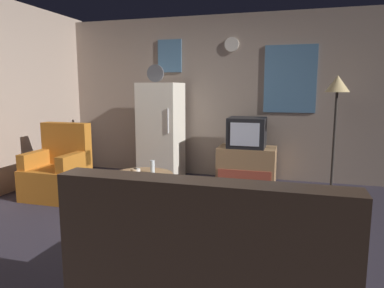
{
  "coord_description": "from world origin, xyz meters",
  "views": [
    {
      "loc": [
        1.22,
        -3.21,
        1.43
      ],
      "look_at": [
        0.04,
        0.9,
        0.75
      ],
      "focal_mm": 33.35,
      "sensor_mm": 36.0,
      "label": 1
    }
  ],
  "objects_px": {
    "crt_tv": "(247,132)",
    "couch": "(209,264)",
    "book_stack": "(286,188)",
    "fridge": "(161,131)",
    "armchair": "(58,171)",
    "remote_control": "(138,175)",
    "tv_stand": "(247,165)",
    "wine_glass": "(152,167)",
    "coffee_table": "(142,193)",
    "standing_lamp": "(337,93)",
    "mug_ceramic_tan": "(134,173)",
    "mug_ceramic_white": "(137,172)"
  },
  "relations": [
    {
      "from": "tv_stand",
      "to": "remote_control",
      "type": "xyz_separation_m",
      "value": [
        -1.01,
        -1.64,
        0.18
      ]
    },
    {
      "from": "mug_ceramic_tan",
      "to": "standing_lamp",
      "type": "bearing_deg",
      "value": 35.21
    },
    {
      "from": "remote_control",
      "to": "coffee_table",
      "type": "bearing_deg",
      "value": 94.7
    },
    {
      "from": "wine_glass",
      "to": "remote_control",
      "type": "xyz_separation_m",
      "value": [
        -0.1,
        -0.17,
        -0.06
      ]
    },
    {
      "from": "remote_control",
      "to": "book_stack",
      "type": "height_order",
      "value": "remote_control"
    },
    {
      "from": "mug_ceramic_tan",
      "to": "couch",
      "type": "height_order",
      "value": "couch"
    },
    {
      "from": "coffee_table",
      "to": "crt_tv",
      "type": "bearing_deg",
      "value": 57.31
    },
    {
      "from": "tv_stand",
      "to": "couch",
      "type": "bearing_deg",
      "value": -86.89
    },
    {
      "from": "wine_glass",
      "to": "tv_stand",
      "type": "bearing_deg",
      "value": 58.38
    },
    {
      "from": "crt_tv",
      "to": "couch",
      "type": "distance_m",
      "value": 3.19
    },
    {
      "from": "fridge",
      "to": "standing_lamp",
      "type": "distance_m",
      "value": 2.58
    },
    {
      "from": "remote_control",
      "to": "couch",
      "type": "xyz_separation_m",
      "value": [
        1.18,
        -1.51,
        -0.14
      ]
    },
    {
      "from": "wine_glass",
      "to": "armchair",
      "type": "height_order",
      "value": "armchair"
    },
    {
      "from": "tv_stand",
      "to": "mug_ceramic_tan",
      "type": "distance_m",
      "value": 1.99
    },
    {
      "from": "armchair",
      "to": "standing_lamp",
      "type": "bearing_deg",
      "value": 18.74
    },
    {
      "from": "fridge",
      "to": "book_stack",
      "type": "xyz_separation_m",
      "value": [
        1.91,
        -0.12,
        -0.72
      ]
    },
    {
      "from": "mug_ceramic_tan",
      "to": "remote_control",
      "type": "distance_m",
      "value": 0.07
    },
    {
      "from": "crt_tv",
      "to": "book_stack",
      "type": "relative_size",
      "value": 2.49
    },
    {
      "from": "coffee_table",
      "to": "mug_ceramic_white",
      "type": "xyz_separation_m",
      "value": [
        -0.01,
        -0.12,
        0.27
      ]
    },
    {
      "from": "crt_tv",
      "to": "remote_control",
      "type": "distance_m",
      "value": 1.95
    },
    {
      "from": "mug_ceramic_white",
      "to": "book_stack",
      "type": "relative_size",
      "value": 0.41
    },
    {
      "from": "standing_lamp",
      "to": "couch",
      "type": "height_order",
      "value": "standing_lamp"
    },
    {
      "from": "wine_glass",
      "to": "mug_ceramic_white",
      "type": "distance_m",
      "value": 0.23
    },
    {
      "from": "mug_ceramic_white",
      "to": "mug_ceramic_tan",
      "type": "bearing_deg",
      "value": -138.02
    },
    {
      "from": "crt_tv",
      "to": "wine_glass",
      "type": "distance_m",
      "value": 1.74
    },
    {
      "from": "tv_stand",
      "to": "book_stack",
      "type": "bearing_deg",
      "value": -18.11
    },
    {
      "from": "coffee_table",
      "to": "wine_glass",
      "type": "xyz_separation_m",
      "value": [
        0.1,
        0.08,
        0.3
      ]
    },
    {
      "from": "tv_stand",
      "to": "coffee_table",
      "type": "xyz_separation_m",
      "value": [
        -1.0,
        -1.55,
        -0.06
      ]
    },
    {
      "from": "crt_tv",
      "to": "mug_ceramic_white",
      "type": "bearing_deg",
      "value": -121.04
    },
    {
      "from": "coffee_table",
      "to": "remote_control",
      "type": "relative_size",
      "value": 4.8
    },
    {
      "from": "coffee_table",
      "to": "mug_ceramic_white",
      "type": "bearing_deg",
      "value": -93.86
    },
    {
      "from": "standing_lamp",
      "to": "coffee_table",
      "type": "height_order",
      "value": "standing_lamp"
    },
    {
      "from": "wine_glass",
      "to": "mug_ceramic_tan",
      "type": "distance_m",
      "value": 0.26
    },
    {
      "from": "remote_control",
      "to": "armchair",
      "type": "xyz_separation_m",
      "value": [
        -1.3,
        0.33,
        -0.12
      ]
    },
    {
      "from": "fridge",
      "to": "armchair",
      "type": "height_order",
      "value": "fridge"
    },
    {
      "from": "book_stack",
      "to": "fridge",
      "type": "bearing_deg",
      "value": 176.32
    },
    {
      "from": "book_stack",
      "to": "armchair",
      "type": "bearing_deg",
      "value": -158.85
    },
    {
      "from": "crt_tv",
      "to": "standing_lamp",
      "type": "height_order",
      "value": "standing_lamp"
    },
    {
      "from": "armchair",
      "to": "book_stack",
      "type": "relative_size",
      "value": 4.42
    },
    {
      "from": "standing_lamp",
      "to": "book_stack",
      "type": "relative_size",
      "value": 7.33
    },
    {
      "from": "crt_tv",
      "to": "couch",
      "type": "xyz_separation_m",
      "value": [
        0.18,
        -3.15,
        -0.46
      ]
    },
    {
      "from": "mug_ceramic_tan",
      "to": "armchair",
      "type": "xyz_separation_m",
      "value": [
        -1.27,
        0.38,
        -0.15
      ]
    },
    {
      "from": "wine_glass",
      "to": "coffee_table",
      "type": "bearing_deg",
      "value": -139.87
    },
    {
      "from": "fridge",
      "to": "mug_ceramic_tan",
      "type": "xyz_separation_m",
      "value": [
        0.29,
        -1.62,
        -0.27
      ]
    },
    {
      "from": "couch",
      "to": "book_stack",
      "type": "distance_m",
      "value": 3.0
    },
    {
      "from": "remote_control",
      "to": "armchair",
      "type": "relative_size",
      "value": 0.16
    },
    {
      "from": "tv_stand",
      "to": "wine_glass",
      "type": "height_order",
      "value": "wine_glass"
    },
    {
      "from": "wine_glass",
      "to": "book_stack",
      "type": "xyz_separation_m",
      "value": [
        1.49,
        1.28,
        -0.49
      ]
    },
    {
      "from": "book_stack",
      "to": "tv_stand",
      "type": "bearing_deg",
      "value": 161.89
    },
    {
      "from": "crt_tv",
      "to": "coffee_table",
      "type": "xyz_separation_m",
      "value": [
        -1.0,
        -1.55,
        -0.55
      ]
    }
  ]
}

